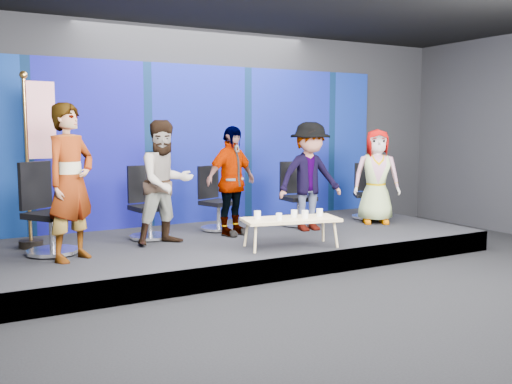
# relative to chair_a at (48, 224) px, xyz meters

# --- Properties ---
(ground) EXTENTS (10.00, 10.00, 0.00)m
(ground) POSITION_rel_chair_a_xyz_m (2.65, -2.58, -0.68)
(ground) COLOR black
(ground) RESTS_ON ground
(room_walls) EXTENTS (10.02, 8.02, 3.51)m
(room_walls) POSITION_rel_chair_a_xyz_m (2.65, -2.58, 1.75)
(room_walls) COLOR black
(room_walls) RESTS_ON ground
(riser) EXTENTS (7.00, 3.00, 0.30)m
(riser) POSITION_rel_chair_a_xyz_m (2.65, -0.08, -0.53)
(riser) COLOR black
(riser) RESTS_ON ground
(backdrop) EXTENTS (7.00, 0.08, 2.60)m
(backdrop) POSITION_rel_chair_a_xyz_m (2.65, 1.37, 0.92)
(backdrop) COLOR navy
(backdrop) RESTS_ON riser
(chair_a) EXTENTS (0.90, 0.90, 1.16)m
(chair_a) POSITION_rel_chair_a_xyz_m (0.00, 0.00, 0.00)
(chair_a) COLOR silver
(chair_a) RESTS_ON riser
(panelist_a) EXTENTS (0.82, 0.75, 1.87)m
(panelist_a) POSITION_rel_chair_a_xyz_m (0.20, -0.47, 0.56)
(panelist_a) COLOR black
(panelist_a) RESTS_ON riser
(chair_b) EXTENTS (0.66, 0.66, 1.04)m
(chair_b) POSITION_rel_chair_a_xyz_m (1.41, 0.38, -0.04)
(chair_b) COLOR silver
(chair_b) RESTS_ON riser
(panelist_b) EXTENTS (0.90, 0.75, 1.68)m
(panelist_b) POSITION_rel_chair_a_xyz_m (1.51, -0.11, 0.46)
(panelist_b) COLOR black
(panelist_b) RESTS_ON riser
(chair_c) EXTENTS (0.71, 0.71, 0.99)m
(chair_c) POSITION_rel_chair_a_xyz_m (2.55, 0.53, -0.05)
(chair_c) COLOR silver
(chair_c) RESTS_ON riser
(panelist_c) EXTENTS (1.02, 0.68, 1.61)m
(panelist_c) POSITION_rel_chair_a_xyz_m (2.57, 0.03, 0.42)
(panelist_c) COLOR black
(panelist_c) RESTS_ON riser
(chair_d) EXTENTS (0.61, 0.61, 1.03)m
(chair_d) POSITION_rel_chair_a_xyz_m (3.89, 0.31, -0.04)
(chair_d) COLOR silver
(chair_d) RESTS_ON riser
(panelist_d) EXTENTS (1.11, 0.67, 1.67)m
(panelist_d) POSITION_rel_chair_a_xyz_m (3.80, -0.19, 0.45)
(panelist_d) COLOR black
(panelist_d) RESTS_ON riser
(chair_e) EXTENTS (0.74, 0.74, 0.96)m
(chair_e) POSITION_rel_chair_a_xyz_m (5.34, 0.29, -0.07)
(chair_e) COLOR silver
(chair_e) RESTS_ON riser
(panelist_e) EXTENTS (0.90, 0.81, 1.55)m
(panelist_e) POSITION_rel_chair_a_xyz_m (5.14, -0.17, 0.40)
(panelist_e) COLOR black
(panelist_e) RESTS_ON riser
(coffee_table) EXTENTS (1.35, 0.79, 0.39)m
(coffee_table) POSITION_rel_chair_a_xyz_m (2.88, -1.11, -0.02)
(coffee_table) COLOR tan
(coffee_table) RESTS_ON riser
(mug_a) EXTENTS (0.09, 0.09, 0.11)m
(mug_a) POSITION_rel_chair_a_xyz_m (2.46, -0.95, 0.06)
(mug_a) COLOR silver
(mug_a) RESTS_ON coffee_table
(mug_b) EXTENTS (0.08, 0.08, 0.09)m
(mug_b) POSITION_rel_chair_a_xyz_m (2.66, -1.18, 0.05)
(mug_b) COLOR silver
(mug_b) RESTS_ON coffee_table
(mug_c) EXTENTS (0.08, 0.08, 0.10)m
(mug_c) POSITION_rel_chair_a_xyz_m (2.96, -1.07, 0.06)
(mug_c) COLOR silver
(mug_c) RESTS_ON coffee_table
(mug_d) EXTENTS (0.09, 0.09, 0.11)m
(mug_d) POSITION_rel_chair_a_xyz_m (3.04, -1.20, 0.06)
(mug_d) COLOR silver
(mug_d) RESTS_ON coffee_table
(mug_e) EXTENTS (0.09, 0.09, 0.10)m
(mug_e) POSITION_rel_chair_a_xyz_m (3.31, -1.16, 0.06)
(mug_e) COLOR silver
(mug_e) RESTS_ON coffee_table
(flag_stand) EXTENTS (0.53, 0.31, 2.30)m
(flag_stand) POSITION_rel_chair_a_xyz_m (-0.03, 0.55, 0.84)
(flag_stand) COLOR black
(flag_stand) RESTS_ON riser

